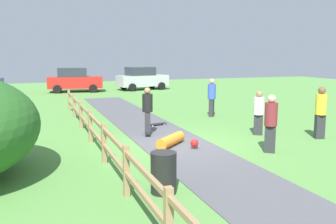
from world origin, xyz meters
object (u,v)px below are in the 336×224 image
object	(u,v)px
trash_bin	(164,173)
parked_car_silver	(142,78)
bystander_yellow	(321,110)
bystander_maroon	(271,121)
bystander_white	(259,111)
skateboard_loose	(157,124)
parked_car_red	(75,80)
bystander_blue	(212,96)
skater_fallen	(173,141)
skater_riding	(148,109)

from	to	relation	value
trash_bin	parked_car_silver	size ratio (longest dim) A/B	0.20
trash_bin	bystander_yellow	world-z (taller)	bystander_yellow
bystander_maroon	bystander_white	world-z (taller)	bystander_maroon
skateboard_loose	parked_car_silver	bearing A→B (deg)	76.24
bystander_yellow	parked_car_silver	xyz separation A→B (m)	(-0.83, 19.86, -0.07)
bystander_white	parked_car_red	distance (m)	19.19
trash_bin	bystander_maroon	world-z (taller)	bystander_maroon
bystander_maroon	bystander_blue	size ratio (longest dim) A/B	0.98
skater_fallen	bystander_white	bearing A→B (deg)	9.04
parked_car_silver	skater_riding	bearing A→B (deg)	-105.38
bystander_white	trash_bin	bearing A→B (deg)	-140.69
skater_riding	bystander_blue	bearing A→B (deg)	35.63
skater_riding	skateboard_loose	bearing A→B (deg)	60.13
skater_fallen	bystander_yellow	bearing A→B (deg)	-7.44
parked_car_silver	bystander_white	bearing A→B (deg)	-92.69
skater_riding	parked_car_silver	size ratio (longest dim) A/B	0.40
trash_bin	parked_car_silver	world-z (taller)	parked_car_silver
bystander_blue	skater_fallen	bearing A→B (deg)	-128.23
skateboard_loose	bystander_blue	xyz separation A→B (m)	(3.19, 1.36, 0.93)
skater_fallen	skateboard_loose	distance (m)	3.56
bystander_maroon	parked_car_silver	size ratio (longest dim) A/B	0.40
skateboard_loose	parked_car_red	world-z (taller)	parked_car_red
trash_bin	bystander_yellow	xyz separation A→B (m)	(6.92, 3.01, 0.58)
skater_fallen	bystander_yellow	distance (m)	5.41
bystander_white	bystander_maroon	bearing A→B (deg)	-115.64
skateboard_loose	parked_car_red	distance (m)	15.81
bystander_white	parked_car_silver	bearing A→B (deg)	87.31
bystander_blue	parked_car_red	size ratio (longest dim) A/B	0.42
bystander_blue	bystander_yellow	bearing A→B (deg)	-75.11
bystander_maroon	bystander_blue	distance (m)	6.66
trash_bin	skater_riding	xyz separation A→B (m)	(1.35, 5.62, 0.54)
bystander_yellow	parked_car_red	world-z (taller)	parked_car_red
skater_fallen	trash_bin	bearing A→B (deg)	-113.63
bystander_maroon	skater_fallen	bearing A→B (deg)	146.31
trash_bin	skateboard_loose	bearing A→B (deg)	72.60
parked_car_silver	bystander_blue	bearing A→B (deg)	-92.60
bystander_yellow	parked_car_red	size ratio (longest dim) A/B	0.42
skater_fallen	bystander_yellow	size ratio (longest dim) A/B	0.73
trash_bin	bystander_yellow	distance (m)	7.57
parked_car_silver	parked_car_red	bearing A→B (deg)	179.84
parked_car_silver	bystander_maroon	bearing A→B (deg)	-95.36
skater_riding	parked_car_silver	bearing A→B (deg)	74.62
skateboard_loose	skater_fallen	bearing A→B (deg)	-100.32
skater_fallen	bystander_yellow	xyz separation A→B (m)	(5.30, -0.69, 0.83)
bystander_white	parked_car_silver	xyz separation A→B (m)	(0.87, 18.60, 0.06)
bystander_yellow	skater_fallen	bearing A→B (deg)	172.56
skateboard_loose	bystander_blue	world-z (taller)	bystander_blue
skateboard_loose	parked_car_silver	world-z (taller)	parked_car_silver
skateboard_loose	bystander_blue	distance (m)	3.59
trash_bin	parked_car_silver	bearing A→B (deg)	75.08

